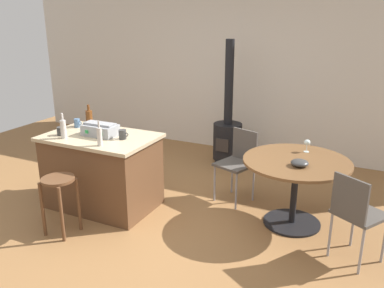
{
  "coord_description": "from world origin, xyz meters",
  "views": [
    {
      "loc": [
        2.29,
        -3.39,
        2.25
      ],
      "look_at": [
        0.39,
        0.52,
        0.83
      ],
      "focal_mm": 38.03,
      "sensor_mm": 36.0,
      "label": 1
    }
  ],
  "objects_px": {
    "cup_2": "(61,131)",
    "wood_stove": "(228,134)",
    "kitchen_island": "(102,171)",
    "bottle_2": "(63,129)",
    "cup_3": "(123,134)",
    "wine_glass": "(307,143)",
    "cup_0": "(93,126)",
    "bottle_1": "(89,118)",
    "serving_bowl": "(300,163)",
    "dining_table": "(296,175)",
    "folding_chair_far": "(238,160)",
    "wooden_stool": "(59,192)",
    "cup_1": "(77,123)",
    "toolbox": "(100,130)",
    "bottle_0": "(100,136)",
    "folding_chair_near": "(356,211)"
  },
  "relations": [
    {
      "from": "folding_chair_far",
      "to": "cup_2",
      "type": "bearing_deg",
      "value": -149.77
    },
    {
      "from": "cup_0",
      "to": "wood_stove",
      "type": "bearing_deg",
      "value": 61.33
    },
    {
      "from": "bottle_2",
      "to": "cup_2",
      "type": "relative_size",
      "value": 2.29
    },
    {
      "from": "wood_stove",
      "to": "cup_0",
      "type": "relative_size",
      "value": 16.67
    },
    {
      "from": "bottle_1",
      "to": "serving_bowl",
      "type": "distance_m",
      "value": 2.62
    },
    {
      "from": "bottle_1",
      "to": "cup_3",
      "type": "relative_size",
      "value": 2.22
    },
    {
      "from": "bottle_1",
      "to": "cup_3",
      "type": "height_order",
      "value": "bottle_1"
    },
    {
      "from": "cup_2",
      "to": "bottle_2",
      "type": "bearing_deg",
      "value": -33.73
    },
    {
      "from": "bottle_1",
      "to": "cup_2",
      "type": "xyz_separation_m",
      "value": [
        -0.02,
        -0.48,
        -0.05
      ]
    },
    {
      "from": "dining_table",
      "to": "serving_bowl",
      "type": "xyz_separation_m",
      "value": [
        0.06,
        -0.17,
        0.21
      ]
    },
    {
      "from": "bottle_2",
      "to": "serving_bowl",
      "type": "relative_size",
      "value": 1.6
    },
    {
      "from": "dining_table",
      "to": "serving_bowl",
      "type": "relative_size",
      "value": 6.33
    },
    {
      "from": "wood_stove",
      "to": "dining_table",
      "type": "bearing_deg",
      "value": -47.9
    },
    {
      "from": "kitchen_island",
      "to": "serving_bowl",
      "type": "height_order",
      "value": "kitchen_island"
    },
    {
      "from": "dining_table",
      "to": "bottle_1",
      "type": "distance_m",
      "value": 2.6
    },
    {
      "from": "bottle_2",
      "to": "wine_glass",
      "type": "relative_size",
      "value": 2.01
    },
    {
      "from": "folding_chair_far",
      "to": "wood_stove",
      "type": "xyz_separation_m",
      "value": [
        -0.59,
        1.17,
        -0.07
      ]
    },
    {
      "from": "bottle_0",
      "to": "bottle_1",
      "type": "xyz_separation_m",
      "value": [
        -0.63,
        0.59,
        -0.0
      ]
    },
    {
      "from": "cup_2",
      "to": "wood_stove",
      "type": "bearing_deg",
      "value": 61.42
    },
    {
      "from": "wooden_stool",
      "to": "bottle_1",
      "type": "xyz_separation_m",
      "value": [
        -0.39,
        1.02,
        0.52
      ]
    },
    {
      "from": "dining_table",
      "to": "folding_chair_near",
      "type": "relative_size",
      "value": 1.29
    },
    {
      "from": "cup_3",
      "to": "wine_glass",
      "type": "relative_size",
      "value": 0.84
    },
    {
      "from": "folding_chair_far",
      "to": "wine_glass",
      "type": "distance_m",
      "value": 0.87
    },
    {
      "from": "cup_0",
      "to": "bottle_0",
      "type": "bearing_deg",
      "value": -44.66
    },
    {
      "from": "kitchen_island",
      "to": "bottle_2",
      "type": "relative_size",
      "value": 4.47
    },
    {
      "from": "wine_glass",
      "to": "dining_table",
      "type": "bearing_deg",
      "value": -96.92
    },
    {
      "from": "bottle_1",
      "to": "cup_3",
      "type": "distance_m",
      "value": 0.77
    },
    {
      "from": "bottle_0",
      "to": "wine_glass",
      "type": "height_order",
      "value": "bottle_0"
    },
    {
      "from": "wooden_stool",
      "to": "dining_table",
      "type": "distance_m",
      "value": 2.5
    },
    {
      "from": "toolbox",
      "to": "bottle_2",
      "type": "height_order",
      "value": "bottle_2"
    },
    {
      "from": "kitchen_island",
      "to": "cup_3",
      "type": "height_order",
      "value": "cup_3"
    },
    {
      "from": "bottle_2",
      "to": "serving_bowl",
      "type": "bearing_deg",
      "value": 13.99
    },
    {
      "from": "dining_table",
      "to": "cup_0",
      "type": "bearing_deg",
      "value": -171.07
    },
    {
      "from": "wooden_stool",
      "to": "cup_0",
      "type": "bearing_deg",
      "value": 104.7
    },
    {
      "from": "dining_table",
      "to": "cup_2",
      "type": "distance_m",
      "value": 2.7
    },
    {
      "from": "toolbox",
      "to": "cup_3",
      "type": "distance_m",
      "value": 0.31
    },
    {
      "from": "folding_chair_far",
      "to": "bottle_0",
      "type": "bearing_deg",
      "value": -134.79
    },
    {
      "from": "bottle_1",
      "to": "bottle_2",
      "type": "bearing_deg",
      "value": -80.96
    },
    {
      "from": "toolbox",
      "to": "cup_2",
      "type": "bearing_deg",
      "value": -155.85
    },
    {
      "from": "dining_table",
      "to": "wooden_stool",
      "type": "bearing_deg",
      "value": -149.73
    },
    {
      "from": "wooden_stool",
      "to": "wood_stove",
      "type": "distance_m",
      "value": 2.88
    },
    {
      "from": "folding_chair_near",
      "to": "cup_2",
      "type": "height_order",
      "value": "cup_2"
    },
    {
      "from": "cup_2",
      "to": "cup_3",
      "type": "relative_size",
      "value": 1.04
    },
    {
      "from": "kitchen_island",
      "to": "wine_glass",
      "type": "bearing_deg",
      "value": 21.18
    },
    {
      "from": "dining_table",
      "to": "wood_stove",
      "type": "relative_size",
      "value": 0.61
    },
    {
      "from": "cup_0",
      "to": "cup_3",
      "type": "relative_size",
      "value": 0.93
    },
    {
      "from": "wood_stove",
      "to": "cup_1",
      "type": "height_order",
      "value": "wood_stove"
    },
    {
      "from": "cup_3",
      "to": "cup_2",
      "type": "bearing_deg",
      "value": -165.56
    },
    {
      "from": "bottle_1",
      "to": "kitchen_island",
      "type": "bearing_deg",
      "value": -37.4
    },
    {
      "from": "wooden_stool",
      "to": "cup_1",
      "type": "xyz_separation_m",
      "value": [
        -0.48,
        0.89,
        0.47
      ]
    }
  ]
}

